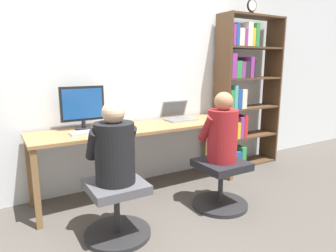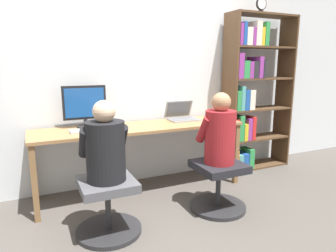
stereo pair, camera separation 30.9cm
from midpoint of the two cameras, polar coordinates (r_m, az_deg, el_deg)
The scene contains 13 objects.
ground_plane at distance 3.16m, azimuth -5.69°, elevation -14.15°, with size 14.00×14.00×0.00m, color #4C4742.
wall_back at distance 3.44m, azimuth -10.68°, elevation 10.22°, with size 10.00×0.05×2.60m.
desk at distance 3.19m, azimuth -8.09°, elevation -1.36°, with size 2.23×0.57×0.73m.
desktop_monitor at distance 3.14m, azimuth -18.69°, elevation 3.41°, with size 0.44×0.18×0.43m.
laptop at distance 3.52m, azimuth -0.52°, elevation 1.95°, with size 0.34×0.30×0.22m.
keyboard at distance 2.97m, azimuth -17.10°, elevation -1.06°, with size 0.42×0.14×0.03m.
computer_mouse_by_keyboard at distance 3.03m, azimuth -12.02°, elevation -0.42°, with size 0.06×0.10×0.04m.
office_chair_left at distance 2.55m, azimuth -13.29°, elevation -14.93°, with size 0.54×0.54×0.46m.
office_chair_right at distance 2.98m, azimuth 7.06°, elevation -10.64°, with size 0.54×0.54×0.46m.
person_at_monitor at distance 2.38m, azimuth -13.88°, elevation -4.21°, with size 0.38×0.33×0.64m.
person_at_laptop at distance 2.84m, azimuth 7.25°, elevation -1.09°, with size 0.35×0.32×0.66m.
bookshelf at distance 4.05m, azimuth 11.76°, elevation 6.22°, with size 0.94×0.31×1.99m.
desk_clock at distance 4.06m, azimuth 13.45°, elevation 21.37°, with size 0.15×0.03×0.17m.
Camera 1 is at (-1.31, -2.52, 1.37)m, focal length 32.00 mm.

